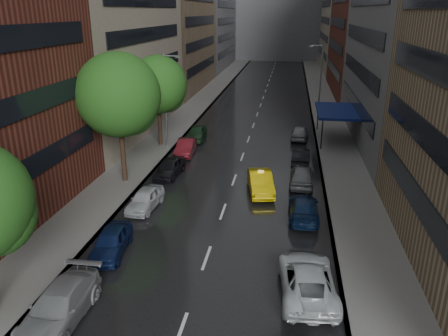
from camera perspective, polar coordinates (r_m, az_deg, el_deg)
The scene contains 11 objects.
road at distance 62.23m, azimuth 4.66°, elevation 7.81°, with size 14.00×140.00×0.01m, color black.
sidewalk_left at distance 63.45m, azimuth -3.55°, elevation 8.14°, with size 4.00×140.00×0.15m, color gray.
sidewalk_right at distance 62.27m, azimuth 13.02°, elevation 7.45°, with size 4.00×140.00×0.15m, color gray.
tree_mid at distance 34.05m, azimuth -13.66°, elevation 9.23°, with size 6.40×6.40×10.19m.
tree_far at distance 43.53m, azimuth -8.65°, elevation 10.72°, with size 5.67×5.67×9.03m.
taxi at distance 32.92m, azimuth 4.79°, elevation -1.88°, with size 1.67×4.79×1.58m, color yellow.
parked_cars_left at distance 32.16m, azimuth -9.30°, elevation -2.71°, with size 2.17×33.94×1.54m.
parked_cars_right at distance 29.18m, azimuth 10.37°, elevation -5.18°, with size 3.00×38.35×1.60m.
street_lamp_left at distance 43.17m, azimuth -7.56°, elevation 8.95°, with size 1.74×0.22×9.00m.
street_lamp_right at distance 56.42m, azimuth 12.41°, elevation 11.22°, with size 1.74×0.22×9.00m.
awning at distance 47.02m, azimuth 14.46°, elevation 7.21°, with size 4.00×8.00×3.12m.
Camera 1 is at (4.11, -10.72, 12.96)m, focal length 35.00 mm.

